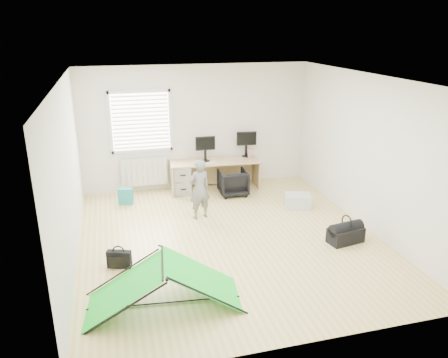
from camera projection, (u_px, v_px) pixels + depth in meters
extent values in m
plane|color=#D4BC71|center=(230.00, 238.00, 7.50)|extent=(5.50, 5.50, 0.00)
cube|color=silver|center=(197.00, 127.00, 9.56)|extent=(5.00, 0.02, 2.70)
cube|color=silver|center=(141.00, 122.00, 9.17)|extent=(1.20, 0.06, 1.20)
cube|color=silver|center=(144.00, 172.00, 9.50)|extent=(1.00, 0.12, 0.60)
cube|color=tan|center=(215.00, 175.00, 9.65)|extent=(1.99, 0.76, 0.67)
cube|color=gray|center=(181.00, 178.00, 9.50)|extent=(0.49, 0.61, 0.65)
cube|color=black|center=(205.00, 152.00, 9.43)|extent=(0.43, 0.10, 0.41)
cube|color=black|center=(246.00, 147.00, 9.77)|extent=(0.45, 0.15, 0.42)
cube|color=beige|center=(208.00, 163.00, 9.32)|extent=(0.41, 0.25, 0.02)
cylinder|color=#AF627C|center=(250.00, 154.00, 9.63)|extent=(0.08, 0.08, 0.24)
imported|color=black|center=(233.00, 182.00, 9.38)|extent=(0.59, 0.61, 0.54)
imported|color=slate|center=(199.00, 189.00, 8.13)|extent=(0.48, 0.38, 1.16)
cube|color=#B5BCBE|center=(298.00, 201.00, 8.73)|extent=(0.58, 0.48, 0.28)
cube|color=teal|center=(126.00, 196.00, 8.89)|extent=(0.31, 0.19, 0.34)
cube|color=black|center=(119.00, 259.00, 6.57)|extent=(0.38, 0.22, 0.27)
cube|color=silver|center=(195.00, 277.00, 6.26)|extent=(0.10, 0.10, 0.10)
cube|color=black|center=(346.00, 235.00, 7.34)|extent=(0.63, 0.40, 0.26)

